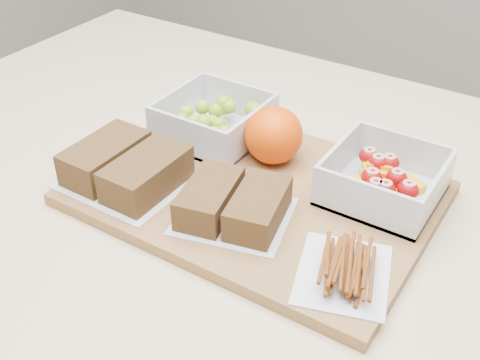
{
  "coord_description": "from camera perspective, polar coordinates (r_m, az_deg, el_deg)",
  "views": [
    {
      "loc": [
        0.32,
        -0.49,
        1.35
      ],
      "look_at": [
        -0.01,
        0.02,
        0.93
      ],
      "focal_mm": 45.0,
      "sensor_mm": 36.0,
      "label": 1
    }
  ],
  "objects": [
    {
      "name": "cutting_board",
      "position": [
        0.74,
        1.45,
        -1.26
      ],
      "size": [
        0.42,
        0.3,
        0.02
      ],
      "primitive_type": "cube",
      "rotation": [
        0.0,
        0.0,
        -0.0
      ],
      "color": "olive",
      "rests_on": "counter"
    },
    {
      "name": "grape_container",
      "position": [
        0.83,
        -2.26,
        5.65
      ],
      "size": [
        0.13,
        0.13,
        0.06
      ],
      "color": "silver",
      "rests_on": "cutting_board"
    },
    {
      "name": "fruit_container",
      "position": [
        0.74,
        13.43,
        -0.09
      ],
      "size": [
        0.13,
        0.13,
        0.05
      ],
      "color": "silver",
      "rests_on": "cutting_board"
    },
    {
      "name": "orange",
      "position": [
        0.77,
        3.22,
        4.27
      ],
      "size": [
        0.08,
        0.08,
        0.08
      ],
      "primitive_type": "sphere",
      "color": "#ED4A05",
      "rests_on": "cutting_board"
    },
    {
      "name": "sandwich_bag_left",
      "position": [
        0.75,
        -10.76,
        1.24
      ],
      "size": [
        0.15,
        0.13,
        0.04
      ],
      "color": "silver",
      "rests_on": "cutting_board"
    },
    {
      "name": "sandwich_bag_center",
      "position": [
        0.68,
        -0.6,
        -2.27
      ],
      "size": [
        0.15,
        0.14,
        0.04
      ],
      "color": "silver",
      "rests_on": "cutting_board"
    },
    {
      "name": "pretzel_bag",
      "position": [
        0.62,
        9.86,
        -8.05
      ],
      "size": [
        0.12,
        0.13,
        0.03
      ],
      "color": "silver",
      "rests_on": "cutting_board"
    }
  ]
}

